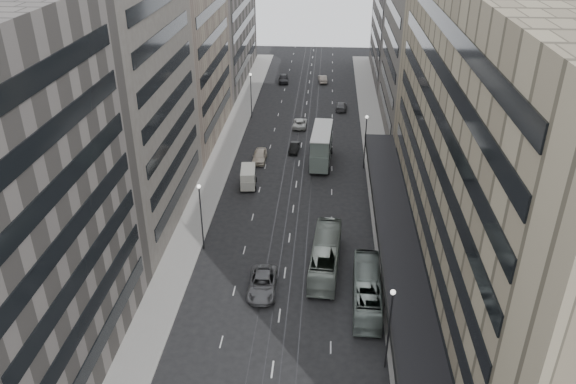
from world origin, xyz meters
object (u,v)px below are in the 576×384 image
(bus_near, at_px, (367,290))
(double_decker, at_px, (321,145))
(sedan_2, at_px, (262,284))
(panel_van, at_px, (248,177))
(bus_far, at_px, (325,255))

(bus_near, bearing_deg, double_decker, -79.00)
(bus_near, relative_size, sedan_2, 1.80)
(double_decker, bearing_deg, sedan_2, -96.66)
(sedan_2, bearing_deg, panel_van, 99.81)
(double_decker, height_order, panel_van, double_decker)
(panel_van, xyz_separation_m, sedan_2, (4.58, -23.09, -0.67))
(bus_far, relative_size, sedan_2, 1.94)
(bus_far, distance_m, sedan_2, 7.84)
(bus_near, distance_m, sedan_2, 10.65)
(double_decker, xyz_separation_m, sedan_2, (-5.40, -31.60, -2.05))
(bus_far, xyz_separation_m, double_decker, (-0.98, 27.12, 1.24))
(bus_far, xyz_separation_m, panel_van, (-10.96, 18.62, -0.14))
(bus_near, height_order, sedan_2, bus_near)
(panel_van, height_order, sedan_2, panel_van)
(double_decker, height_order, sedan_2, double_decker)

